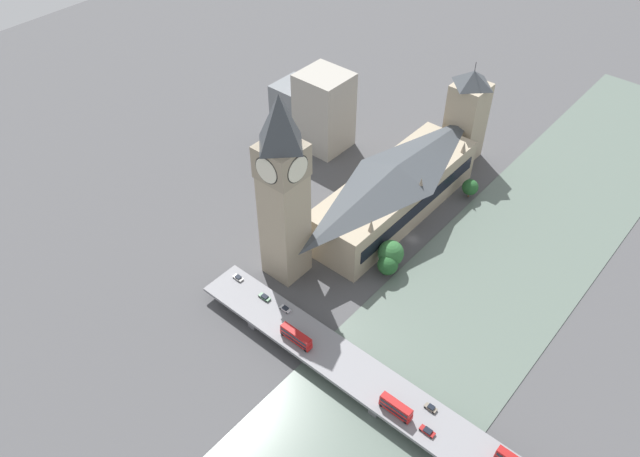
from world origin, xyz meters
TOP-DOWN VIEW (x-y plane):
  - ground_plane at (0.00, 0.00)m, footprint 600.00×600.00m
  - river_water at (-34.83, 0.00)m, footprint 57.66×360.00m
  - parliament_hall at (15.34, -8.00)m, footprint 25.15×83.33m
  - clock_tower at (26.48, 44.28)m, footprint 14.46×14.46m
  - victoria_tower at (15.40, -60.85)m, footprint 14.37×14.37m
  - road_bridge at (-34.83, 66.51)m, footprint 147.31×15.24m
  - double_decker_bus_lead at (-1.57, 69.99)m, footprint 11.92×2.61m
  - double_decker_bus_mid at (-41.01, 70.33)m, footprint 10.49×2.60m
  - car_northbound_lead at (32.74, 62.91)m, footprint 3.91×1.85m
  - car_northbound_mid at (19.18, 63.36)m, footprint 4.56×1.87m
  - car_southbound_lead at (-51.71, 69.67)m, footprint 4.65×1.92m
  - car_southbound_mid at (10.11, 62.62)m, footprint 3.96×1.75m
  - car_southbound_extra at (-48.33, 62.66)m, footprint 3.81×1.74m
  - city_block_west at (83.78, -26.74)m, footprint 21.69×18.05m
  - city_block_center at (68.72, -27.16)m, footprint 21.47×20.20m
  - tree_embankment_near at (-3.80, 22.56)m, footprint 7.72×7.72m
  - tree_embankment_mid at (-3.21, -37.28)m, footprint 6.84×6.84m
  - tree_embankment_far at (-2.14, 18.59)m, footprint 9.76×9.76m

SIDE VIEW (x-z plane):
  - ground_plane at x=0.00m, z-range 0.00..0.00m
  - river_water at x=-34.83m, z-range 0.00..0.30m
  - road_bridge at x=-34.83m, z-range 1.68..7.08m
  - tree_embankment_mid at x=-3.21m, z-range 0.88..9.51m
  - tree_embankment_near at x=-3.80m, z-range 0.81..10.18m
  - car_northbound_mid at x=19.18m, z-range 5.41..6.67m
  - car_northbound_lead at x=32.74m, z-range 5.38..6.74m
  - car_southbound_lead at x=-51.71m, z-range 5.41..6.72m
  - car_southbound_mid at x=10.11m, z-range 5.40..6.74m
  - car_southbound_extra at x=-48.33m, z-range 5.39..6.77m
  - tree_embankment_far at x=-2.14m, z-range 1.26..13.54m
  - double_decker_bus_lead at x=-1.57m, z-range 5.65..10.32m
  - double_decker_bus_mid at x=-41.01m, z-range 5.64..10.53m
  - parliament_hall at x=15.34m, z-range -0.08..24.01m
  - city_block_west at x=83.78m, z-range 0.00..25.45m
  - city_block_center at x=68.72m, z-range 0.00..36.56m
  - victoria_tower at x=15.40m, z-range -2.00..44.97m
  - clock_tower at x=26.48m, z-range 2.43..76.76m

